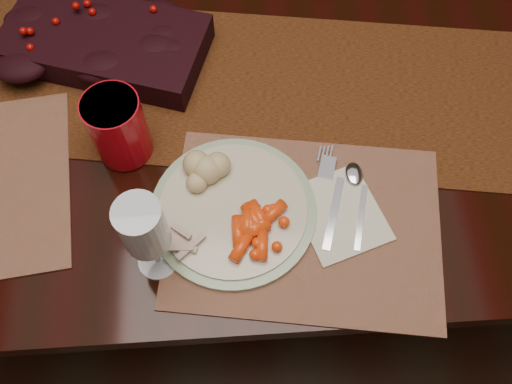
{
  "coord_description": "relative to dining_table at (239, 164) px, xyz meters",
  "views": [
    {
      "loc": [
        -0.0,
        -0.67,
        1.54
      ],
      "look_at": [
        0.02,
        -0.29,
        0.8
      ],
      "focal_mm": 38.0,
      "sensor_mm": 36.0,
      "label": 1
    }
  ],
  "objects": [
    {
      "name": "fork",
      "position": [
        0.14,
        -0.3,
        0.39
      ],
      "size": [
        0.07,
        0.17,
        0.0
      ],
      "primitive_type": null,
      "rotation": [
        0.0,
        0.0,
        -0.31
      ],
      "color": "#A6A6BE",
      "rests_on": "napkin"
    },
    {
      "name": "centerpiece",
      "position": [
        -0.23,
        0.04,
        0.41
      ],
      "size": [
        0.4,
        0.29,
        0.07
      ],
      "primitive_type": null,
      "rotation": [
        0.0,
        0.0,
        -0.32
      ],
      "color": "black",
      "rests_on": "table_runner"
    },
    {
      "name": "turkey_shreds",
      "position": [
        -0.1,
        -0.36,
        0.4
      ],
      "size": [
        0.07,
        0.07,
        0.02
      ],
      "primitive_type": null,
      "rotation": [
        0.0,
        0.0,
        -0.05
      ],
      "color": "tan",
      "rests_on": "dinner_plate"
    },
    {
      "name": "dinner_plate",
      "position": [
        -0.01,
        -0.3,
        0.39
      ],
      "size": [
        0.31,
        0.31,
        0.01
      ],
      "primitive_type": "cylinder",
      "rotation": [
        0.0,
        0.0,
        0.21
      ],
      "color": "beige",
      "rests_on": "placemat_main"
    },
    {
      "name": "dining_table",
      "position": [
        0.0,
        0.0,
        0.0
      ],
      "size": [
        1.8,
        1.0,
        0.75
      ],
      "primitive_type": "cube",
      "color": "black",
      "rests_on": "floor"
    },
    {
      "name": "table_runner",
      "position": [
        0.05,
        -0.06,
        0.38
      ],
      "size": [
        1.74,
        0.61,
        0.0
      ],
      "primitive_type": "cube",
      "rotation": [
        0.0,
        0.0,
        -0.16
      ],
      "color": "#512F0C",
      "rests_on": "dining_table"
    },
    {
      "name": "wine_glass",
      "position": [
        -0.13,
        -0.38,
        0.46
      ],
      "size": [
        0.07,
        0.07,
        0.18
      ],
      "primitive_type": null,
      "rotation": [
        0.0,
        0.0,
        0.01
      ],
      "color": "white",
      "rests_on": "dining_table"
    },
    {
      "name": "mashed_potatoes",
      "position": [
        -0.04,
        -0.25,
        0.42
      ],
      "size": [
        0.1,
        0.09,
        0.05
      ],
      "primitive_type": null,
      "rotation": [
        0.0,
        0.0,
        0.13
      ],
      "color": "#CCB280",
      "rests_on": "dinner_plate"
    },
    {
      "name": "floor",
      "position": [
        0.0,
        0.0,
        -0.38
      ],
      "size": [
        5.0,
        5.0,
        0.0
      ],
      "primitive_type": "plane",
      "color": "black",
      "rests_on": "ground"
    },
    {
      "name": "placemat_main",
      "position": [
        0.1,
        -0.33,
        0.38
      ],
      "size": [
        0.47,
        0.38,
        0.0
      ],
      "primitive_type": "cube",
      "rotation": [
        0.0,
        0.0,
        -0.16
      ],
      "color": "brown",
      "rests_on": "dining_table"
    },
    {
      "name": "baby_carrots",
      "position": [
        0.01,
        -0.34,
        0.4
      ],
      "size": [
        0.13,
        0.12,
        0.02
      ],
      "primitive_type": null,
      "rotation": [
        0.0,
        0.0,
        -0.36
      ],
      "color": "#F63F0C",
      "rests_on": "dinner_plate"
    },
    {
      "name": "red_cup",
      "position": [
        -0.19,
        -0.17,
        0.44
      ],
      "size": [
        0.09,
        0.09,
        0.13
      ],
      "primitive_type": "cylinder",
      "rotation": [
        0.0,
        0.0,
        0.02
      ],
      "color": "#A90814",
      "rests_on": "placemat_main"
    },
    {
      "name": "napkin",
      "position": [
        0.15,
        -0.32,
        0.38
      ],
      "size": [
        0.16,
        0.18,
        0.01
      ],
      "primitive_type": "cube",
      "rotation": [
        0.0,
        0.0,
        0.32
      ],
      "color": "beige",
      "rests_on": "placemat_main"
    },
    {
      "name": "spoon",
      "position": [
        0.19,
        -0.31,
        0.39
      ],
      "size": [
        0.06,
        0.15,
        0.0
      ],
      "primitive_type": null,
      "rotation": [
        0.0,
        0.0,
        -0.26
      ],
      "color": "white",
      "rests_on": "napkin"
    }
  ]
}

